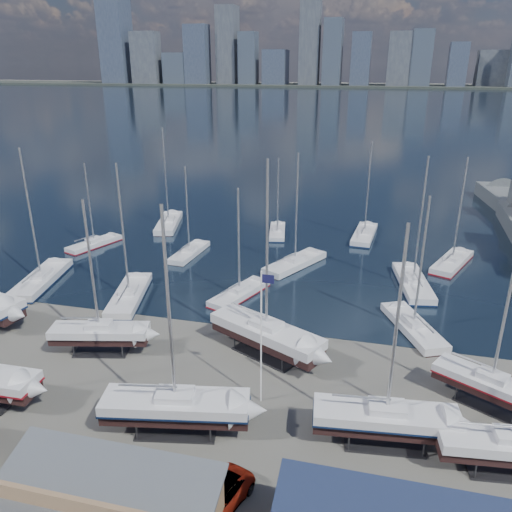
# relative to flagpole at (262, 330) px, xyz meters

# --- Properties ---
(ground) EXTENTS (1400.00, 1400.00, 0.00)m
(ground) POSITION_rel_flagpole_xyz_m (-5.60, 0.89, -6.31)
(ground) COLOR #605E59
(ground) RESTS_ON ground
(water) EXTENTS (1400.00, 600.00, 0.40)m
(water) POSITION_rel_flagpole_xyz_m (-5.60, 310.89, -6.46)
(water) COLOR #19253B
(water) RESTS_ON ground
(far_shore) EXTENTS (1400.00, 80.00, 2.20)m
(far_shore) POSITION_rel_flagpole_xyz_m (-5.60, 570.89, -5.21)
(far_shore) COLOR #2D332D
(far_shore) RESTS_ON ground
(skyline) EXTENTS (639.14, 43.80, 107.69)m
(skyline) POSITION_rel_flagpole_xyz_m (-13.43, 564.65, 32.78)
(skyline) COLOR #475166
(skyline) RESTS_ON far_shore
(sailboat_cradle_2) EXTENTS (9.07, 4.33, 14.40)m
(sailboat_cradle_2) POSITION_rel_flagpole_xyz_m (-15.86, 3.44, -4.31)
(sailboat_cradle_2) COLOR #2D2D33
(sailboat_cradle_2) RESTS_ON ground
(sailboat_cradle_3) EXTENTS (10.83, 4.81, 16.86)m
(sailboat_cradle_3) POSITION_rel_flagpole_xyz_m (-5.15, -4.74, -4.19)
(sailboat_cradle_3) COLOR #2D2D33
(sailboat_cradle_3) RESTS_ON ground
(sailboat_cradle_4) EXTENTS (11.22, 7.62, 17.80)m
(sailboat_cradle_4) POSITION_rel_flagpole_xyz_m (-1.13, 6.59, -4.14)
(sailboat_cradle_4) COLOR #2D2D33
(sailboat_cradle_4) RESTS_ON ground
(sailboat_cradle_5) EXTENTS (10.19, 3.86, 16.07)m
(sailboat_cradle_5) POSITION_rel_flagpole_xyz_m (9.29, -2.51, -4.23)
(sailboat_cradle_5) COLOR #2D2D33
(sailboat_cradle_5) RESTS_ON ground
(sailboat_cradle_6) EXTENTS (8.57, 6.26, 13.91)m
(sailboat_cradle_6) POSITION_rel_flagpole_xyz_m (17.03, 3.47, -4.34)
(sailboat_cradle_6) COLOR #2D2D33
(sailboat_cradle_6) RESTS_ON ground
(sailboat_cradle_7) EXTENTS (9.16, 3.48, 14.70)m
(sailboat_cradle_7) POSITION_rel_flagpole_xyz_m (17.03, -3.25, -4.30)
(sailboat_cradle_7) COLOR #2D2D33
(sailboat_cradle_7) RESTS_ON ground
(sailboat_moored_0) EXTENTS (5.21, 11.73, 16.95)m
(sailboat_moored_0) POSITION_rel_flagpole_xyz_m (-30.81, 15.53, -6.00)
(sailboat_moored_0) COLOR black
(sailboat_moored_0) RESTS_ON water
(sailboat_moored_1) EXTENTS (5.27, 8.74, 12.64)m
(sailboat_moored_1) POSITION_rel_flagpole_xyz_m (-31.60, 28.75, -6.00)
(sailboat_moored_1) COLOR black
(sailboat_moored_1) RESTS_ON water
(sailboat_moored_2) EXTENTS (5.55, 11.24, 16.35)m
(sailboat_moored_2) POSITION_rel_flagpole_xyz_m (-24.96, 40.27, -5.98)
(sailboat_moored_2) COLOR black
(sailboat_moored_2) RESTS_ON water
(sailboat_moored_3) EXTENTS (5.42, 11.13, 16.04)m
(sailboat_moored_3) POSITION_rel_flagpole_xyz_m (-18.52, 14.08, -6.00)
(sailboat_moored_3) COLOR black
(sailboat_moored_3) RESTS_ON water
(sailboat_moored_4) EXTENTS (3.17, 8.73, 12.90)m
(sailboat_moored_4) POSITION_rel_flagpole_xyz_m (-16.94, 28.63, -5.98)
(sailboat_moored_4) COLOR black
(sailboat_moored_4) RESTS_ON water
(sailboat_moored_5) EXTENTS (3.71, 8.52, 12.33)m
(sailboat_moored_5) POSITION_rel_flagpole_xyz_m (-6.97, 40.42, -6.00)
(sailboat_moored_5) COLOR black
(sailboat_moored_5) RESTS_ON water
(sailboat_moored_6) EXTENTS (5.57, 9.10, 13.18)m
(sailboat_moored_6) POSITION_rel_flagpole_xyz_m (-6.72, 17.63, -6.00)
(sailboat_moored_6) COLOR black
(sailboat_moored_6) RESTS_ON water
(sailboat_moored_7) EXTENTS (7.29, 10.38, 15.44)m
(sailboat_moored_7) POSITION_rel_flagpole_xyz_m (-2.11, 28.06, -5.99)
(sailboat_moored_7) COLOR black
(sailboat_moored_7) RESTS_ON water
(sailboat_moored_8) EXTENTS (3.78, 10.37, 15.17)m
(sailboat_moored_8) POSITION_rel_flagpole_xyz_m (6.18, 42.00, -6.00)
(sailboat_moored_8) COLOR black
(sailboat_moored_8) RESTS_ON water
(sailboat_moored_9) EXTENTS (6.38, 9.74, 14.34)m
(sailboat_moored_9) POSITION_rel_flagpole_xyz_m (12.03, 14.27, -5.99)
(sailboat_moored_9) COLOR black
(sailboat_moored_9) RESTS_ON water
(sailboat_moored_10) EXTENTS (4.76, 11.17, 16.18)m
(sailboat_moored_10) POSITION_rel_flagpole_xyz_m (12.49, 25.09, -6.00)
(sailboat_moored_10) COLOR black
(sailboat_moored_10) RESTS_ON water
(sailboat_moored_11) EXTENTS (6.51, 10.21, 14.83)m
(sailboat_moored_11) POSITION_rel_flagpole_xyz_m (17.79, 33.28, -6.00)
(sailboat_moored_11) COLOR black
(sailboat_moored_11) RESTS_ON water
(car_b) EXTENTS (4.79, 2.47, 1.50)m
(car_b) POSITION_rel_flagpole_xyz_m (-9.08, -9.90, -5.56)
(car_b) COLOR gray
(car_b) RESTS_ON ground
(car_c) EXTENTS (3.99, 5.81, 1.48)m
(car_c) POSITION_rel_flagpole_xyz_m (-0.29, -10.46, -5.57)
(car_c) COLOR gray
(car_c) RESTS_ON ground
(flagpole) EXTENTS (0.98, 0.12, 11.05)m
(flagpole) POSITION_rel_flagpole_xyz_m (0.00, 0.00, 0.00)
(flagpole) COLOR white
(flagpole) RESTS_ON ground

